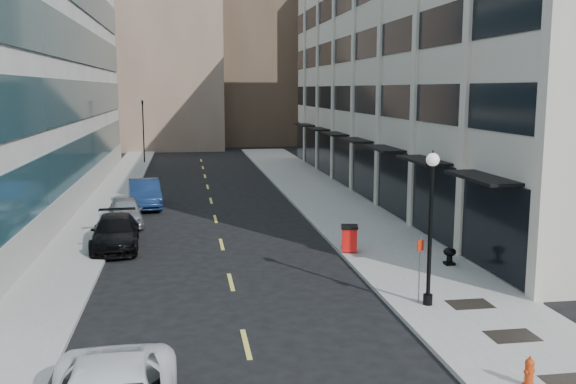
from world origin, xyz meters
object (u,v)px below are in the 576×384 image
object	(u,v)px
traffic_signal	(142,104)
trash_bin	(349,238)
car_silver_sedan	(125,212)
car_blue_sedan	(145,194)
fire_hydrant	(529,372)
sign_post	(420,259)
car_black_pickup	(115,233)
lamppost	(431,215)
urn_planter	(450,254)

from	to	relation	value
traffic_signal	trash_bin	size ratio (longest dim) A/B	5.95
car_silver_sedan	car_blue_sedan	bearing A→B (deg)	75.11
car_blue_sedan	fire_hydrant	world-z (taller)	car_blue_sedan
car_blue_sedan	trash_bin	bearing A→B (deg)	-60.33
car_blue_sedan	trash_bin	xyz separation A→B (m)	(9.49, -13.04, -0.08)
trash_bin	sign_post	bearing A→B (deg)	-72.59
trash_bin	sign_post	xyz separation A→B (m)	(0.57, -6.95, 0.86)
car_black_pickup	lamppost	world-z (taller)	lamppost
car_blue_sedan	urn_planter	bearing A→B (deg)	-56.87
car_silver_sedan	sign_post	xyz separation A→B (m)	(10.77, -14.86, 0.90)
fire_hydrant	lamppost	xyz separation A→B (m)	(-0.19, 6.00, 2.65)
trash_bin	lamppost	bearing A→B (deg)	-70.86
car_blue_sedan	lamppost	xyz separation A→B (m)	(10.30, -20.20, 2.31)
traffic_signal	car_blue_sedan	xyz separation A→B (m)	(1.41, -23.80, -4.86)
traffic_signal	car_blue_sedan	world-z (taller)	traffic_signal
lamppost	car_blue_sedan	bearing A→B (deg)	117.00
car_silver_sedan	trash_bin	size ratio (longest dim) A/B	3.70
car_silver_sedan	fire_hydrant	world-z (taller)	car_silver_sedan
car_silver_sedan	sign_post	world-z (taller)	sign_post
fire_hydrant	sign_post	xyz separation A→B (m)	(-0.43, 6.22, 1.12)
car_black_pickup	car_silver_sedan	size ratio (longest dim) A/B	1.17
car_black_pickup	car_silver_sedan	bearing A→B (deg)	86.90
car_black_pickup	lamppost	xyz separation A→B (m)	(11.01, -10.00, 2.43)
fire_hydrant	urn_planter	distance (m)	10.77
car_blue_sedan	car_silver_sedan	bearing A→B (deg)	-104.26
car_black_pickup	trash_bin	world-z (taller)	car_black_pickup
sign_post	urn_planter	size ratio (longest dim) A/B	3.24
car_blue_sedan	lamppost	bearing A→B (deg)	-69.37
fire_hydrant	urn_planter	world-z (taller)	fire_hydrant
traffic_signal	urn_planter	world-z (taller)	traffic_signal
traffic_signal	trash_bin	distance (m)	38.73
traffic_signal	car_blue_sedan	bearing A→B (deg)	-86.61
lamppost	fire_hydrant	bearing A→B (deg)	-88.15
traffic_signal	sign_post	xyz separation A→B (m)	(11.47, -43.79, -4.08)
urn_planter	car_blue_sedan	bearing A→B (deg)	129.51
sign_post	lamppost	bearing A→B (deg)	-64.63
car_silver_sedan	urn_planter	bearing A→B (deg)	-44.75
lamppost	urn_planter	xyz separation A→B (m)	(2.67, 4.48, -2.59)
car_blue_sedan	trash_bin	size ratio (longest dim) A/B	4.45
car_black_pickup	sign_post	xyz separation A→B (m)	(10.77, -9.79, 0.90)
sign_post	car_silver_sedan	bearing A→B (deg)	103.46
fire_hydrant	sign_post	bearing A→B (deg)	77.88
car_blue_sedan	car_black_pickup	bearing A→B (deg)	-100.36
fire_hydrant	urn_planter	bearing A→B (deg)	60.65
car_blue_sedan	traffic_signal	bearing A→B (deg)	87.02
car_blue_sedan	trash_bin	world-z (taller)	car_blue_sedan
car_black_pickup	car_silver_sedan	xyz separation A→B (m)	(0.00, 5.07, 0.00)
car_silver_sedan	lamppost	world-z (taller)	lamppost
lamppost	urn_planter	bearing A→B (deg)	59.26
car_blue_sedan	fire_hydrant	xyz separation A→B (m)	(10.49, -26.21, -0.35)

